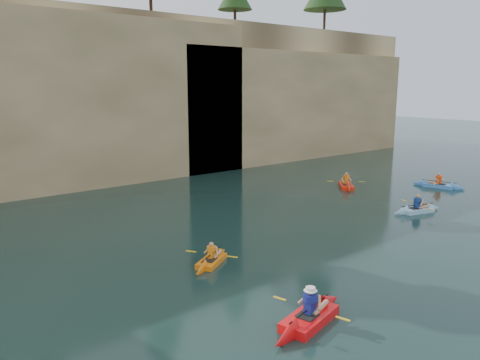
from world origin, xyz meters
TOP-DOWN VIEW (x-y plane):
  - ground at (0.00, 0.00)m, footprint 160.00×160.00m
  - cliff at (0.00, 30.00)m, footprint 70.00×16.00m
  - cliff_slab_center at (2.00, 22.60)m, footprint 24.00×2.40m
  - cliff_slab_east at (22.00, 22.60)m, footprint 26.00×2.40m
  - sea_cave_east at (10.00, 21.95)m, footprint 5.00×1.00m
  - main_kayaker at (-0.02, 0.91)m, footprint 3.70×2.38m
  - kayaker_orange at (0.40, 6.34)m, footprint 2.70×2.00m
  - kayaker_ltblue_near at (13.09, 5.47)m, footprint 3.14×2.31m
  - kayaker_red_far at (14.99, 11.72)m, footprint 2.88×3.02m
  - kayaker_blue_east at (19.81, 7.97)m, footprint 2.30×3.44m

SIDE VIEW (x-z plane):
  - ground at x=0.00m, z-range 0.00..0.00m
  - kayaker_orange at x=0.40m, z-range -0.40..0.66m
  - kayaker_blue_east at x=19.81m, z-range -0.45..0.74m
  - kayaker_ltblue_near at x=13.09m, z-range -0.45..0.75m
  - kayaker_red_far at x=14.99m, z-range -0.47..0.78m
  - main_kayaker at x=-0.02m, z-range -0.49..0.85m
  - sea_cave_east at x=10.00m, z-range 0.00..4.50m
  - cliff_slab_east at x=22.00m, z-range 0.00..9.84m
  - cliff_slab_center at x=2.00m, z-range 0.00..11.40m
  - cliff at x=0.00m, z-range 0.00..12.00m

